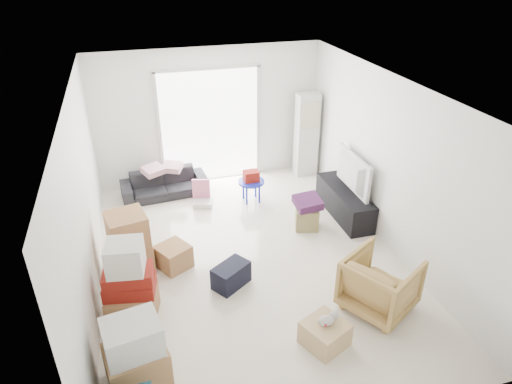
{
  "coord_description": "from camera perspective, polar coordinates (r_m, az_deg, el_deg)",
  "views": [
    {
      "loc": [
        -1.51,
        -5.57,
        4.33
      ],
      "look_at": [
        0.15,
        0.2,
        1.08
      ],
      "focal_mm": 32.0,
      "sensor_mm": 36.0,
      "label": 1
    }
  ],
  "objects": [
    {
      "name": "duffel_bag",
      "position": [
        6.65,
        -3.14,
        -10.36
      ],
      "size": [
        0.62,
        0.56,
        0.34
      ],
      "primitive_type": "cube",
      "rotation": [
        0.0,
        0.0,
        0.59
      ],
      "color": "black",
      "rests_on": "room_shell"
    },
    {
      "name": "sliding_door",
      "position": [
        9.21,
        -5.79,
        8.72
      ],
      "size": [
        2.1,
        0.04,
        2.33
      ],
      "color": "white",
      "rests_on": "room_shell"
    },
    {
      "name": "ac_tower",
      "position": [
        9.56,
        6.33,
        7.09
      ],
      "size": [
        0.45,
        0.3,
        1.75
      ],
      "primitive_type": "cube",
      "color": "silver",
      "rests_on": "room_shell"
    },
    {
      "name": "box_stack_a",
      "position": [
        5.43,
        -14.84,
        -19.07
      ],
      "size": [
        0.74,
        0.66,
        0.86
      ],
      "rotation": [
        0.0,
        0.0,
        0.21
      ],
      "color": "#9A6A45",
      "rests_on": "room_shell"
    },
    {
      "name": "ottoman",
      "position": [
        7.94,
        6.36,
        -3.17
      ],
      "size": [
        0.49,
        0.49,
        0.39
      ],
      "primitive_type": "cube",
      "rotation": [
        0.0,
        0.0,
        -0.3
      ],
      "color": "#9A9359",
      "rests_on": "room_shell"
    },
    {
      "name": "kids_table",
      "position": [
        8.58,
        -0.6,
        1.52
      ],
      "size": [
        0.5,
        0.5,
        0.63
      ],
      "rotation": [
        0.0,
        0.0,
        0.17
      ],
      "color": "#1724BA",
      "rests_on": "room_shell"
    },
    {
      "name": "pillow_right",
      "position": [
        8.91,
        -10.48,
        3.85
      ],
      "size": [
        0.39,
        0.36,
        0.11
      ],
      "primitive_type": "cube",
      "rotation": [
        0.0,
        0.0,
        -0.47
      ],
      "color": "#D69CAD",
      "rests_on": "sofa"
    },
    {
      "name": "television",
      "position": [
        8.21,
        11.2,
        0.75
      ],
      "size": [
        0.67,
        1.15,
        0.15
      ],
      "primitive_type": "imported",
      "rotation": [
        0.0,
        0.0,
        1.56
      ],
      "color": "black",
      "rests_on": "tv_console"
    },
    {
      "name": "room_shell",
      "position": [
        6.49,
        -0.81,
        1.12
      ],
      "size": [
        4.98,
        6.48,
        3.18
      ],
      "color": "silver",
      "rests_on": "ground"
    },
    {
      "name": "box_stack_b",
      "position": [
        6.14,
        -15.48,
        -11.34
      ],
      "size": [
        0.71,
        0.71,
        1.17
      ],
      "rotation": [
        0.0,
        0.0,
        -0.2
      ],
      "color": "#9A6A45",
      "rests_on": "room_shell"
    },
    {
      "name": "wood_crate",
      "position": [
        5.89,
        8.6,
        -17.11
      ],
      "size": [
        0.63,
        0.63,
        0.32
      ],
      "primitive_type": "cube",
      "rotation": [
        0.0,
        0.0,
        0.43
      ],
      "color": "tan",
      "rests_on": "room_shell"
    },
    {
      "name": "armchair",
      "position": [
        6.33,
        15.3,
        -10.76
      ],
      "size": [
        1.11,
        1.13,
        0.87
      ],
      "primitive_type": "imported",
      "rotation": [
        0.0,
        0.0,
        2.1
      ],
      "color": "tan",
      "rests_on": "room_shell"
    },
    {
      "name": "toy_walker",
      "position": [
        8.68,
        -6.72,
        -0.7
      ],
      "size": [
        0.42,
        0.4,
        0.48
      ],
      "rotation": [
        0.0,
        0.0,
        -0.28
      ],
      "color": "silver",
      "rests_on": "room_shell"
    },
    {
      "name": "pillow_left",
      "position": [
        8.84,
        -12.83,
        3.46
      ],
      "size": [
        0.49,
        0.46,
        0.12
      ],
      "primitive_type": "cube",
      "rotation": [
        0.0,
        0.0,
        0.5
      ],
      "color": "#D69CAD",
      "rests_on": "sofa"
    },
    {
      "name": "sofa",
      "position": [
        9.02,
        -11.43,
        1.45
      ],
      "size": [
        1.67,
        0.6,
        0.64
      ],
      "primitive_type": "imported",
      "rotation": [
        0.0,
        0.0,
        0.07
      ],
      "color": "#222227",
      "rests_on": "room_shell"
    },
    {
      "name": "box_stack_c",
      "position": [
        7.03,
        -15.55,
        -6.16
      ],
      "size": [
        0.66,
        0.64,
        0.94
      ],
      "rotation": [
        0.0,
        0.0,
        0.14
      ],
      "color": "#9A6A45",
      "rests_on": "room_shell"
    },
    {
      "name": "loose_box",
      "position": [
        7.08,
        -10.27,
        -7.94
      ],
      "size": [
        0.6,
        0.6,
        0.37
      ],
      "primitive_type": "cube",
      "rotation": [
        0.0,
        0.0,
        0.51
      ],
      "color": "#9A6A45",
      "rests_on": "room_shell"
    },
    {
      "name": "plush_bunny",
      "position": [
        5.74,
        9.04,
        -15.41
      ],
      "size": [
        0.28,
        0.17,
        0.14
      ],
      "rotation": [
        0.0,
        0.0,
        0.42
      ],
      "color": "#B2ADA8",
      "rests_on": "wood_crate"
    },
    {
      "name": "blanket",
      "position": [
        7.8,
        6.46,
        -1.52
      ],
      "size": [
        0.43,
        0.43,
        0.14
      ],
      "primitive_type": "cube",
      "rotation": [
        0.0,
        0.0,
        0.01
      ],
      "color": "#532152",
      "rests_on": "ottoman"
    },
    {
      "name": "tv_console",
      "position": [
        8.37,
        10.99,
        -1.26
      ],
      "size": [
        0.46,
        1.54,
        0.51
      ],
      "primitive_type": "cube",
      "color": "black",
      "rests_on": "room_shell"
    }
  ]
}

